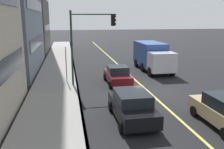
% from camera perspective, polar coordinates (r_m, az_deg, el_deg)
% --- Properties ---
extents(ground, '(200.00, 200.00, 0.00)m').
position_cam_1_polar(ground, '(18.67, 8.49, -3.95)').
color(ground, black).
extents(sidewalk_slab, '(80.00, 3.67, 0.15)m').
position_cam_1_polar(sidewalk_slab, '(17.72, -13.57, -4.87)').
color(sidewalk_slab, gray).
rests_on(sidewalk_slab, ground).
extents(curb_edge, '(80.00, 0.16, 0.15)m').
position_cam_1_polar(curb_edge, '(17.70, -7.88, -4.64)').
color(curb_edge, slate).
rests_on(curb_edge, ground).
extents(lane_stripe_center, '(80.00, 0.16, 0.01)m').
position_cam_1_polar(lane_stripe_center, '(18.67, 8.49, -3.93)').
color(lane_stripe_center, '#D8CC4C').
rests_on(lane_stripe_center, ground).
extents(car_maroon, '(4.12, 1.93, 1.54)m').
position_cam_1_polar(car_maroon, '(20.45, 1.31, -0.09)').
color(car_maroon, '#591116').
rests_on(car_maroon, ground).
extents(car_black, '(4.41, 2.04, 1.60)m').
position_cam_1_polar(car_black, '(13.28, 4.72, -7.29)').
color(car_black, black).
rests_on(car_black, ground).
extents(truck_blue, '(6.83, 2.56, 2.91)m').
position_cam_1_polar(truck_blue, '(25.95, 9.49, 4.38)').
color(truck_blue, silver).
rests_on(truck_blue, ground).
extents(traffic_light_mast, '(0.28, 3.67, 6.04)m').
position_cam_1_polar(traffic_light_mast, '(19.40, -5.62, 9.14)').
color(traffic_light_mast, '#1E3823').
rests_on(traffic_light_mast, ground).
extents(street_sign_post, '(0.60, 0.08, 3.12)m').
position_cam_1_polar(street_sign_post, '(20.74, -10.80, 2.88)').
color(street_sign_post, slate).
rests_on(street_sign_post, ground).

